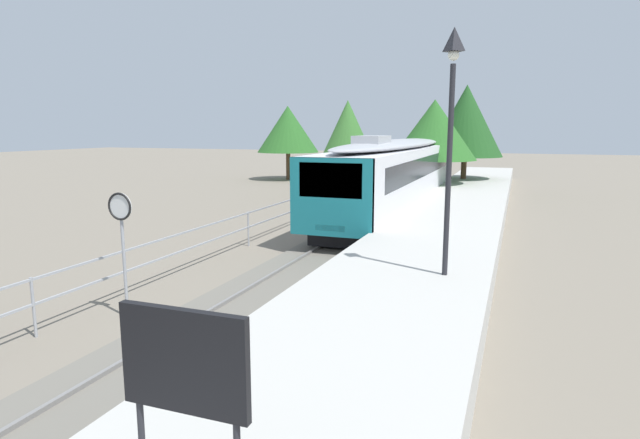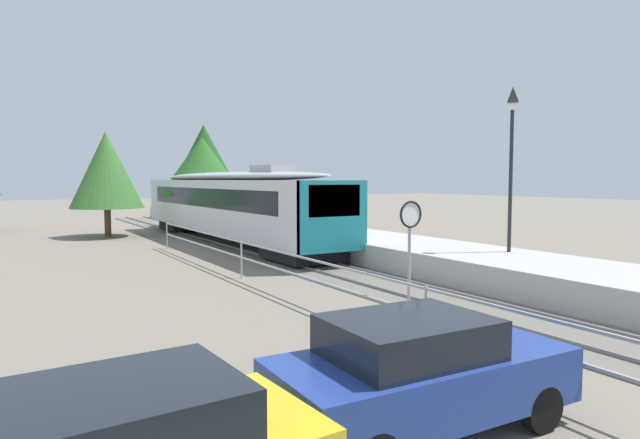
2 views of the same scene
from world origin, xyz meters
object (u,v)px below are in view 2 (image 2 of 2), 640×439
at_px(commuter_train, 229,202).
at_px(speed_limit_sign, 410,231).
at_px(parked_hatchback_blue, 420,372).
at_px(platform_lamp_mid_platform, 512,138).

bearing_deg(commuter_train, speed_limit_sign, -98.04).
bearing_deg(parked_hatchback_blue, speed_limit_sign, 51.24).
distance_m(platform_lamp_mid_platform, speed_limit_sign, 7.55).
distance_m(speed_limit_sign, parked_hatchback_blue, 5.41).
height_order(commuter_train, speed_limit_sign, commuter_train).
height_order(commuter_train, parked_hatchback_blue, commuter_train).
bearing_deg(platform_lamp_mid_platform, speed_limit_sign, -157.08).
bearing_deg(speed_limit_sign, parked_hatchback_blue, -128.76).
xyz_separation_m(speed_limit_sign, parked_hatchback_blue, (-3.28, -4.09, -1.33)).
bearing_deg(speed_limit_sign, platform_lamp_mid_platform, 22.92).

